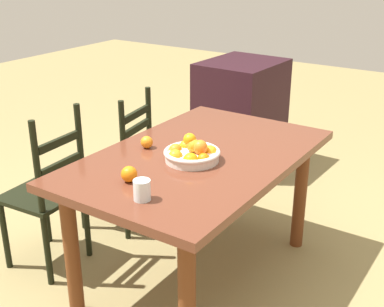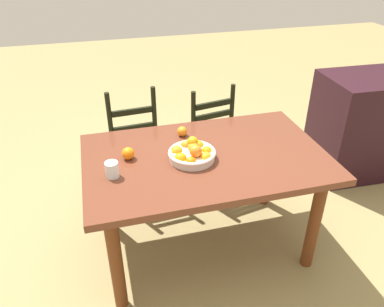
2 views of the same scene
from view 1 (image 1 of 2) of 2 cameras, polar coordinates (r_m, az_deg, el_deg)
ground_plane at (r=3.11m, az=0.66°, el=-13.32°), size 12.00×12.00×0.00m
dining_table at (r=2.78m, az=0.72°, el=-2.09°), size 1.52×0.96×0.77m
chair_near_window at (r=3.10m, az=-15.80°, el=-4.57°), size 0.42×0.42×0.99m
chair_by_cabinet at (r=3.47m, az=-7.86°, el=-1.12°), size 0.46×0.46×0.95m
cabinet at (r=4.45m, az=5.45°, el=4.39°), size 0.71×0.61×0.92m
fruit_bowl at (r=2.64m, az=0.01°, el=0.05°), size 0.30×0.30×0.14m
orange_loose_0 at (r=2.83m, az=-5.06°, el=1.27°), size 0.07×0.07×0.07m
orange_loose_1 at (r=2.43m, az=-7.02°, el=-2.30°), size 0.08×0.08×0.08m
drinking_glass at (r=2.25m, az=-5.60°, el=-4.07°), size 0.08×0.08×0.09m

